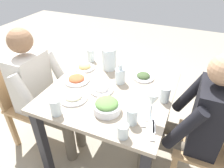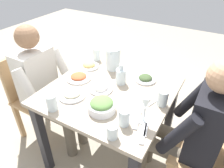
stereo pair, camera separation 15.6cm
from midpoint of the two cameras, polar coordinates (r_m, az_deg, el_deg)
The scene contains 24 objects.
ground_plane at distance 2.09m, azimuth 1.88°, elevation -18.64°, with size 8.00×8.00×0.00m, color #9E937F.
dining_table at distance 1.64m, azimuth 2.29°, elevation -5.16°, with size 0.90×0.90×0.76m.
chair_near at distance 1.67m, azimuth 29.44°, elevation -16.52°, with size 0.40×0.40×0.86m.
chair_far at distance 2.10m, azimuth -19.10°, elevation -2.22°, with size 0.40×0.40×0.86m.
diner_near at distance 1.55m, azimuth 23.60°, elevation -11.01°, with size 0.48×0.53×1.16m.
diner_far at distance 1.88m, azimuth -15.68°, elevation -0.53°, with size 0.48×0.53×1.16m.
water_pitcher at distance 1.78m, azimuth 2.85°, elevation 6.90°, with size 0.16×0.12×0.19m.
salad_bowl at distance 1.34m, azimuth 0.48°, elevation -5.98°, with size 0.18×0.18×0.09m.
plate_yoghurt at distance 1.54m, azimuth -0.23°, elevation -1.17°, with size 0.17×0.17×0.06m.
plate_beans at distance 1.50m, azimuth -8.07°, elevation -2.91°, with size 0.20×0.20×0.04m.
plate_rice_curry at distance 1.68m, azimuth -6.64°, elevation 1.83°, with size 0.20×0.20×0.04m.
plate_dolmas at distance 1.69m, azimuth 11.80°, elevation 1.42°, with size 0.17×0.17×0.04m.
plate_fries at distance 1.84m, azimuth -3.98°, elevation 5.12°, with size 0.18×0.18×0.05m.
water_glass_by_pitcher at distance 1.18m, azimuth 3.94°, elevation -13.09°, with size 0.07×0.07×0.09m, color silver.
water_glass_near_left at distance 1.44m, azimuth 16.85°, elevation -3.86°, with size 0.07×0.07×0.11m, color silver.
water_glass_far_right at distance 1.25m, azimuth 7.02°, elevation -9.30°, with size 0.07×0.07×0.11m, color silver.
water_glass_center at distance 1.94m, azimuth -1.96°, elevation 8.08°, with size 0.06×0.06×0.11m, color silver.
water_glass_far_left at distance 1.38m, azimuth -13.20°, elevation -5.14°, with size 0.07×0.07×0.11m, color silver.
wine_glass at distance 1.23m, azimuth 12.86°, elevation -5.36°, with size 0.08×0.08×0.20m.
oil_carafe at distance 1.60m, azimuth 5.26°, elevation 1.87°, with size 0.08×0.08×0.16m.
fork_near at distance 1.25m, azimuth 12.21°, elevation -13.23°, with size 0.17×0.03×0.01m, color silver.
knife_near at distance 1.50m, azimuth 15.07°, elevation -4.33°, with size 0.18×0.02×0.01m, color silver.
fork_far at distance 1.32m, azimuth 10.41°, elevation -9.79°, with size 0.17×0.03×0.01m, color silver.
knife_far at distance 1.29m, azimuth 13.06°, elevation -11.25°, with size 0.18×0.02×0.01m, color silver.
Camera 2 is at (-1.10, -0.65, 1.66)m, focal length 33.21 mm.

